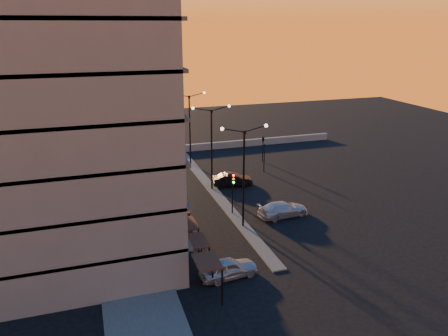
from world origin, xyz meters
The scene contains 14 objects.
ground centered at (0.00, 0.00, 0.00)m, with size 120.00×120.00×0.00m, color black.
sidewalk_west centered at (-10.50, 4.00, 0.06)m, with size 5.00×40.00×0.12m, color #464644.
median centered at (0.00, 10.00, 0.06)m, with size 1.20×36.00×0.12m, color #464644.
parapet centered at (2.00, 26.00, 0.50)m, with size 44.00×0.50×1.00m, color slate.
building centered at (-14.00, 0.03, 11.91)m, with size 14.35×17.08×25.00m.
streetlamp_near centered at (0.00, 0.00, 5.59)m, with size 4.32×0.32×9.51m.
streetlamp_mid centered at (0.00, 10.00, 5.59)m, with size 4.32×0.32×9.51m.
streetlamp_far centered at (0.00, 20.00, 5.59)m, with size 4.32×0.32×9.51m.
traffic_light_main centered at (0.00, 2.87, 2.89)m, with size 0.28×0.44×4.25m.
signal_east_a centered at (8.00, 14.00, 1.93)m, with size 0.13×0.16×3.60m.
signal_east_b centered at (9.50, 18.00, 3.10)m, with size 0.42×1.99×3.60m.
car_hatchback centered at (-3.92, -7.50, 0.74)m, with size 1.75×4.35×1.48m, color #ADB2B6.
car_sedan centered at (2.60, 10.44, 0.74)m, with size 1.57×4.51×1.49m, color black.
car_wagon centered at (4.50, 1.01, 0.73)m, with size 2.03×5.00×1.45m, color silver.
Camera 1 is at (-12.88, -34.01, 17.69)m, focal length 35.00 mm.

